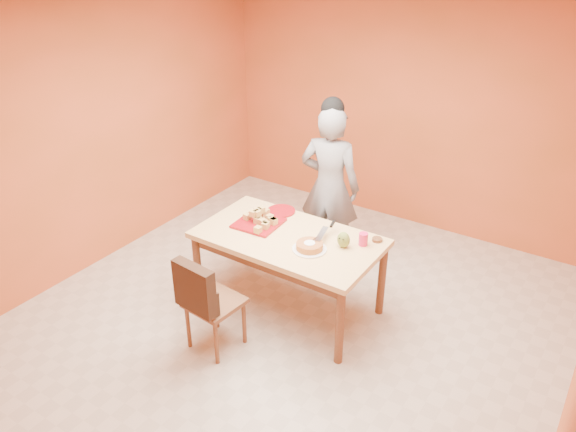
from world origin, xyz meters
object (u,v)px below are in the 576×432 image
Objects in this scene: dining_table at (289,246)px; magenta_glass at (363,239)px; red_dinner_plate at (281,211)px; sponge_cake at (309,246)px; checker_tin at (377,240)px; egg_ornament at (344,240)px; person at (330,187)px; pastry_platter at (259,223)px; dining_chair at (213,301)px.

magenta_glass reaches higher than dining_table.
red_dinner_plate is at bearing 131.76° from dining_table.
sponge_cake reaches higher than checker_tin.
sponge_cake is 1.59× the size of egg_ornament.
person is at bearing 97.38° from dining_table.
person is 7.44× the size of sponge_cake.
sponge_cake is 0.60m from checker_tin.
pastry_platter is 2.69× the size of egg_ornament.
red_dinner_plate is (-0.19, -0.58, -0.07)m from person.
sponge_cake reaches higher than dining_table.
sponge_cake is at bearing -37.26° from red_dinner_plate.
egg_ornament is at bearing -127.96° from checker_tin.
dining_table is at bearing 86.15° from person.
magenta_glass is at bearing 11.35° from pastry_platter.
person is at bearing 135.73° from magenta_glass.
sponge_cake is 0.29m from egg_ornament.
red_dinner_plate is at bearing 99.97° from dining_chair.
red_dinner_plate is (0.03, 0.32, -0.00)m from pastry_platter.
person is 1.10m from sponge_cake.
pastry_platter is at bearing 174.53° from dining_table.
dining_chair is 1.19m from egg_ornament.
dining_chair is 0.88m from pastry_platter.
dining_table is at bearing 160.93° from sponge_cake.
red_dinner_plate is (-0.09, 1.14, 0.31)m from dining_chair.
person is 0.93m from pastry_platter.
red_dinner_plate is at bearing 142.74° from sponge_cake.
person is 11.82× the size of egg_ornament.
checker_tin is (0.41, 0.44, -0.02)m from sponge_cake.
dining_chair is 1.35m from magenta_glass.
dining_chair is 7.98× the size of magenta_glass.
dining_chair reaches higher than magenta_glass.
egg_ornament is (0.70, 0.89, 0.37)m from dining_chair.
checker_tin is at bearing 0.00° from red_dinner_plate.
person is 0.62m from red_dinner_plate.
pastry_platter is at bearing 168.39° from sponge_cake.
magenta_glass is (0.92, -0.13, 0.05)m from red_dinner_plate.
dining_chair is at bearing -85.32° from red_dinner_plate.
sponge_cake is at bearing -11.61° from pastry_platter.
sponge_cake is at bearing -122.31° from egg_ornament.
dining_table is 0.36m from pastry_platter.
person reaches higher than dining_table.
pastry_platter is (-0.22, -0.90, -0.07)m from person.
red_dinner_plate is 0.93m from magenta_glass.
magenta_glass is at bearing 20.28° from dining_table.
dining_table is 0.66m from magenta_glass.
sponge_cake is (0.62, -0.13, 0.03)m from pastry_platter.
dining_chair is at bearing 75.49° from person.
pastry_platter is at bearing 104.07° from dining_chair.
magenta_glass reaches higher than pastry_platter.
egg_ornament reaches higher than sponge_cake.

